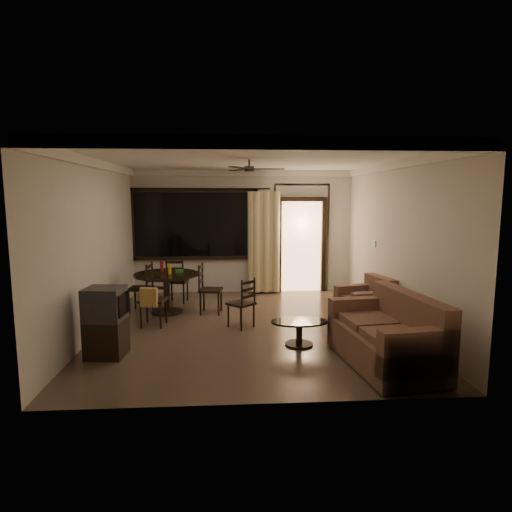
{
  "coord_description": "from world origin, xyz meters",
  "views": [
    {
      "loc": [
        -0.35,
        -7.05,
        2.2
      ],
      "look_at": [
        0.12,
        0.2,
        1.19
      ],
      "focal_mm": 30.0,
      "sensor_mm": 36.0,
      "label": 1
    }
  ],
  "objects": [
    {
      "name": "ground",
      "position": [
        0.0,
        0.0,
        0.0
      ],
      "size": [
        5.5,
        5.5,
        0.0
      ],
      "primitive_type": "plane",
      "color": "#7F6651",
      "rests_on": "ground"
    },
    {
      "name": "room_shell",
      "position": [
        0.59,
        1.77,
        1.83
      ],
      "size": [
        5.5,
        6.7,
        5.5
      ],
      "color": "beige",
      "rests_on": "ground"
    },
    {
      "name": "dining_table",
      "position": [
        -1.53,
        1.03,
        0.6
      ],
      "size": [
        1.22,
        1.22,
        0.98
      ],
      "rotation": [
        0.0,
        0.0,
        -0.13
      ],
      "color": "black",
      "rests_on": "ground"
    },
    {
      "name": "dining_chair_west",
      "position": [
        -2.04,
        1.14,
        0.28
      ],
      "size": [
        0.47,
        0.47,
        0.95
      ],
      "rotation": [
        0.0,
        0.0,
        -1.7
      ],
      "color": "black",
      "rests_on": "ground"
    },
    {
      "name": "dining_chair_east",
      "position": [
        -0.7,
        0.91,
        0.28
      ],
      "size": [
        0.47,
        0.47,
        0.95
      ],
      "rotation": [
        0.0,
        0.0,
        1.44
      ],
      "color": "black",
      "rests_on": "ground"
    },
    {
      "name": "dining_chair_south",
      "position": [
        -1.64,
        0.18,
        0.31
      ],
      "size": [
        0.47,
        0.52,
        0.95
      ],
      "rotation": [
        0.0,
        0.0,
        -0.13
      ],
      "color": "black",
      "rests_on": "ground"
    },
    {
      "name": "dining_chair_north",
      "position": [
        -1.42,
        1.81,
        0.28
      ],
      "size": [
        0.47,
        0.47,
        0.95
      ],
      "rotation": [
        0.0,
        0.0,
        3.01
      ],
      "color": "black",
      "rests_on": "ground"
    },
    {
      "name": "tv_cabinet",
      "position": [
        -2.05,
        -1.22,
        0.49
      ],
      "size": [
        0.56,
        0.51,
        0.97
      ],
      "rotation": [
        0.0,
        0.0,
        -0.11
      ],
      "color": "black",
      "rests_on": "ground"
    },
    {
      "name": "sofa",
      "position": [
        1.75,
        -1.78,
        0.37
      ],
      "size": [
        1.13,
        1.84,
        0.93
      ],
      "rotation": [
        0.0,
        0.0,
        0.12
      ],
      "color": "#41221E",
      "rests_on": "ground"
    },
    {
      "name": "armchair",
      "position": [
        2.06,
        0.08,
        0.33
      ],
      "size": [
        0.94,
        0.94,
        0.8
      ],
      "rotation": [
        0.0,
        0.0,
        0.21
      ],
      "color": "#41221E",
      "rests_on": "ground"
    },
    {
      "name": "coffee_table",
      "position": [
        0.7,
        -0.95,
        0.25
      ],
      "size": [
        0.85,
        0.51,
        0.37
      ],
      "rotation": [
        0.0,
        0.0,
        -0.31
      ],
      "color": "black",
      "rests_on": "ground"
    },
    {
      "name": "side_chair",
      "position": [
        -0.14,
        -0.0,
        0.25
      ],
      "size": [
        0.54,
        0.54,
        0.86
      ],
      "rotation": [
        0.0,
        0.0,
        3.92
      ],
      "color": "black",
      "rests_on": "ground"
    }
  ]
}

